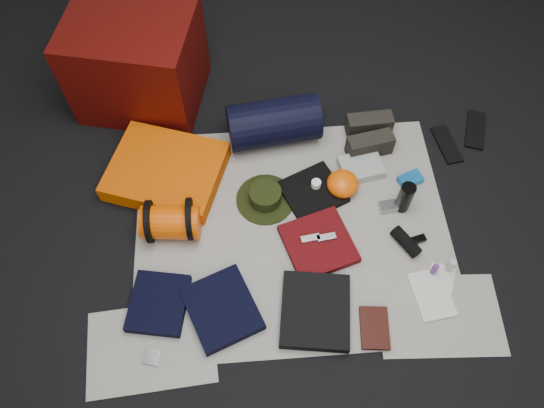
{
  "coord_description": "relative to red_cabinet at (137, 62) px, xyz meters",
  "views": [
    {
      "loc": [
        -0.2,
        -1.24,
        2.43
      ],
      "look_at": [
        -0.1,
        0.11,
        0.1
      ],
      "focal_mm": 35.0,
      "sensor_mm": 36.0,
      "label": 1
    }
  ],
  "objects": [
    {
      "name": "flip_flop_right",
      "position": [
        1.9,
        -0.41,
        -0.27
      ],
      "size": [
        0.18,
        0.29,
        0.01
      ],
      "primitive_type": "cube",
      "rotation": [
        0.0,
        0.0,
        -0.34
      ],
      "color": "black",
      "rests_on": "floor"
    },
    {
      "name": "navy_duffel",
      "position": [
        0.74,
        -0.37,
        -0.14
      ],
      "size": [
        0.52,
        0.32,
        0.26
      ],
      "primitive_type": "cylinder",
      "rotation": [
        0.0,
        1.57,
        0.13
      ],
      "color": "black",
      "rests_on": "newspaper_mat"
    },
    {
      "name": "sack_strap_left",
      "position": [
        0.08,
        -0.93,
        -0.16
      ],
      "size": [
        0.02,
        0.22,
        0.22
      ],
      "primitive_type": "cylinder",
      "rotation": [
        0.0,
        1.57,
        0.0
      ],
      "color": "black",
      "rests_on": "newspaper_mat"
    },
    {
      "name": "stuff_sack",
      "position": [
        0.18,
        -0.93,
        -0.19
      ],
      "size": [
        0.3,
        0.19,
        0.17
      ],
      "primitive_type": "cylinder",
      "rotation": [
        0.0,
        1.57,
        -0.09
      ],
      "color": "#E85003",
      "rests_on": "newspaper_mat"
    },
    {
      "name": "newspaper_sheet_front_left",
      "position": [
        0.09,
        -1.52,
        -0.27
      ],
      "size": [
        0.61,
        0.44,
        0.0
      ],
      "primitive_type": "cube",
      "rotation": [
        0.0,
        0.0,
        0.07
      ],
      "color": "#B4B1A6",
      "rests_on": "floor"
    },
    {
      "name": "floor",
      "position": [
        0.79,
        -0.97,
        -0.29
      ],
      "size": [
        4.5,
        4.5,
        0.02
      ],
      "primitive_type": "cube",
      "color": "black",
      "rests_on": "ground"
    },
    {
      "name": "sack_strap_right",
      "position": [
        0.28,
        -0.93,
        -0.16
      ],
      "size": [
        0.02,
        0.22,
        0.22
      ],
      "primitive_type": "cylinder",
      "rotation": [
        0.0,
        1.57,
        0.0
      ],
      "color": "black",
      "rests_on": "newspaper_mat"
    },
    {
      "name": "boonie_crown",
      "position": [
        0.66,
        -0.78,
        -0.23
      ],
      "size": [
        0.17,
        0.17,
        0.07
      ],
      "primitive_type": "cylinder",
      "color": "black",
      "rests_on": "boonie_brim"
    },
    {
      "name": "boonie_brim",
      "position": [
        0.66,
        -0.78,
        -0.27
      ],
      "size": [
        0.36,
        0.36,
        0.01
      ],
      "primitive_type": "cylinder",
      "rotation": [
        0.0,
        0.0,
        0.16
      ],
      "color": "black",
      "rests_on": "newspaper_mat"
    },
    {
      "name": "red_cabinet",
      "position": [
        0.0,
        0.0,
        0.0
      ],
      "size": [
        0.77,
        0.69,
        0.55
      ],
      "primitive_type": "cube",
      "rotation": [
        0.0,
        0.0,
        -0.23
      ],
      "color": "#450705",
      "rests_on": "floor"
    },
    {
      "name": "black_tshirt",
      "position": [
        0.91,
        -0.76,
        -0.26
      ],
      "size": [
        0.39,
        0.38,
        0.03
      ],
      "primitive_type": "cube",
      "rotation": [
        0.0,
        0.0,
        0.42
      ],
      "color": "black",
      "rests_on": "newspaper_mat"
    },
    {
      "name": "sleeping_pad",
      "position": [
        0.14,
        -0.6,
        -0.22
      ],
      "size": [
        0.7,
        0.64,
        0.11
      ],
      "primitive_type": "cube",
      "rotation": [
        0.0,
        0.0,
        -0.34
      ],
      "color": "#DF5302",
      "rests_on": "newspaper_mat"
    },
    {
      "name": "cyan_case",
      "position": [
        1.45,
        -0.73,
        -0.25
      ],
      "size": [
        0.14,
        0.12,
        0.04
      ],
      "primitive_type": "cube",
      "rotation": [
        0.0,
        0.0,
        0.38
      ],
      "color": "#10599B",
      "rests_on": "newspaper_mat"
    },
    {
      "name": "toiletry_purple",
      "position": [
        1.45,
        -1.26,
        -0.23
      ],
      "size": [
        0.03,
        0.03,
        0.08
      ],
      "primitive_type": "cylinder",
      "rotation": [
        0.0,
        0.0,
        0.06
      ],
      "color": "#5C277F",
      "rests_on": "newspaper_mat"
    },
    {
      "name": "trousers_charcoal",
      "position": [
        0.85,
        -1.42,
        -0.24
      ],
      "size": [
        0.37,
        0.41,
        0.06
      ],
      "primitive_type": "cube",
      "rotation": [
        0.0,
        0.0,
        -0.15
      ],
      "color": "black",
      "rests_on": "newspaper_mat"
    },
    {
      "name": "orange_stuff_sack",
      "position": [
        1.07,
        -0.75,
        -0.22
      ],
      "size": [
        0.21,
        0.21,
        0.11
      ],
      "primitive_type": "ellipsoid",
      "rotation": [
        0.0,
        0.0,
        0.27
      ],
      "color": "#E85003",
      "rests_on": "newspaper_mat"
    },
    {
      "name": "hiking_boot_left",
      "position": [
        1.25,
        -0.51,
        -0.21
      ],
      "size": [
        0.26,
        0.14,
        0.13
      ],
      "primitive_type": "cube",
      "rotation": [
        0.0,
        0.0,
        0.19
      ],
      "color": "black",
      "rests_on": "newspaper_mat"
    },
    {
      "name": "paperback_book",
      "position": [
        1.12,
        -1.52,
        -0.26
      ],
      "size": [
        0.15,
        0.21,
        0.03
      ],
      "primitive_type": "cube",
      "rotation": [
        0.0,
        0.0,
        -0.1
      ],
      "color": "black",
      "rests_on": "newspaper_mat"
    },
    {
      "name": "trousers_navy_a",
      "position": [
        0.12,
        -1.33,
        -0.25
      ],
      "size": [
        0.31,
        0.34,
        0.05
      ],
      "primitive_type": "cube",
      "rotation": [
        0.0,
        0.0,
        -0.18
      ],
      "color": "black",
      "rests_on": "newspaper_mat"
    },
    {
      "name": "map_printout",
      "position": [
        1.48,
        -1.3,
        -0.27
      ],
      "size": [
        0.17,
        0.19,
        0.01
      ],
      "primitive_type": "cube",
      "rotation": [
        0.0,
        0.0,
        -0.4
      ],
      "color": "silver",
      "rests_on": "newspaper_mat"
    },
    {
      "name": "newspaper_sheet_front_right",
      "position": [
        1.44,
        -1.47,
        -0.27
      ],
      "size": [
        0.6,
        0.43,
        0.0
      ],
      "primitive_type": "cube",
      "rotation": [
        0.0,
        0.0,
        -0.05
      ],
      "color": "#B4B1A6",
      "rests_on": "floor"
    },
    {
      "name": "energy_bar_b",
      "position": [
        0.95,
        -1.05,
        -0.22
      ],
      "size": [
        0.1,
        0.05,
        0.01
      ],
      "primitive_type": "cube",
      "rotation": [
        0.0,
        0.0,
        0.14
      ],
      "color": "#9F9FA3",
      "rests_on": "red_shirt"
    },
    {
      "name": "hiking_boot_right",
      "position": [
        1.27,
        -0.37,
        -0.21
      ],
      "size": [
        0.26,
        0.11,
        0.13
      ],
      "primitive_type": "cube",
      "rotation": [
        0.0,
        0.0,
        0.06
      ],
      "color": "black",
      "rests_on": "newspaper_mat"
    },
    {
      "name": "flip_flop_left",
      "position": [
        1.71,
        -0.5,
        -0.27
      ],
      "size": [
        0.13,
        0.27,
        0.01
      ],
      "primitive_type": "cube",
      "rotation": [
        0.0,
        0.0,
        0.16
      ],
      "color": "black",
      "rests_on": "floor"
    },
    {
      "name": "trousers_navy_b",
      "position": [
        0.42,
        -1.38,
        -0.24
      ],
      "size": [
        0.4,
        0.43,
        0.05
      ],
      "primitive_type": "cube",
      "rotation": [
        0.0,
        0.0,
        0.38
      ],
      "color": "black",
      "rests_on": "newspaper_mat"
    },
    {
      "name": "tape_roll",
      "position": [
        0.93,
        -0.73,
        -0.22
      ],
      "size": [
        0.05,
        0.05,
        0.04
      ],
      "primitive_type": "cylinder",
      "color": "white",
      "rests_on": "black_tshirt"
    },
    {
      "name": "sunglasses",
      "position": [
        1.41,
        -1.08,
        -0.26
      ],
      "size": [
        0.1,
        0.06,
        0.02
      ],
      "primitive_type": "cube",
      "rotation": [
        0.0,
        0.0,
        0.24
      ],
      "color": "black",
      "rests_on": "newspaper_mat"
    },
    {
      "name": "speaker",
      "position": [
        1.34,
        -1.1,
        -0.24
      ],
      "size": [
        0.14,
        0.18,
        0.07
      ],
      "primitive_type": "cylinder",
      "rotation": [
        1.57,
        0.0,
        0.54
      ],
      "color": "black",
      "rests_on": "newspaper_mat"
    },
    {
      "name": "first_aid_pouch",
      "position": [
        1.19,
        -0.63,
        -0.24
      ],
      "size": [
        0.25,
        0.21,
        0.06
      ],
      "primitive_type": "cube",
      "rotation": [
        0.0,
        0.0,
        0.19
      ],
      "color": "#969E96",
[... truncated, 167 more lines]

